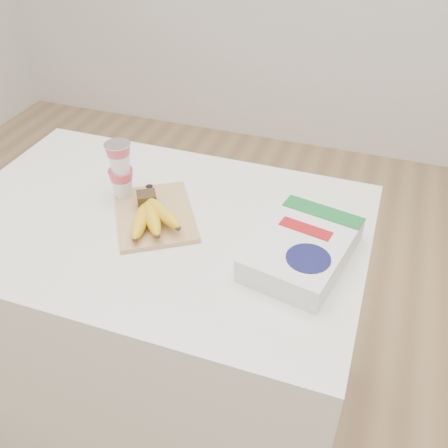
{
  "coord_description": "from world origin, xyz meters",
  "views": [
    {
      "loc": [
        0.5,
        -0.89,
        1.57
      ],
      "look_at": [
        0.19,
        -0.0,
        0.84
      ],
      "focal_mm": 40.0,
      "sensor_mm": 36.0,
      "label": 1
    }
  ],
  "objects_px": {
    "cutting_board": "(155,215)",
    "cereal_box": "(302,249)",
    "yogurt_stack": "(120,168)",
    "bananas": "(151,215)",
    "table": "(166,325)"
  },
  "relations": [
    {
      "from": "yogurt_stack",
      "to": "table",
      "type": "bearing_deg",
      "value": -26.76
    },
    {
      "from": "table",
      "to": "cereal_box",
      "type": "bearing_deg",
      "value": -3.15
    },
    {
      "from": "bananas",
      "to": "cereal_box",
      "type": "xyz_separation_m",
      "value": [
        0.38,
        0.0,
        -0.01
      ]
    },
    {
      "from": "table",
      "to": "yogurt_stack",
      "type": "xyz_separation_m",
      "value": [
        -0.12,
        0.06,
        0.5
      ]
    },
    {
      "from": "bananas",
      "to": "cereal_box",
      "type": "distance_m",
      "value": 0.38
    },
    {
      "from": "bananas",
      "to": "yogurt_stack",
      "type": "xyz_separation_m",
      "value": [
        -0.12,
        0.08,
        0.06
      ]
    },
    {
      "from": "yogurt_stack",
      "to": "cereal_box",
      "type": "bearing_deg",
      "value": -9.1
    },
    {
      "from": "cutting_board",
      "to": "cereal_box",
      "type": "distance_m",
      "value": 0.39
    },
    {
      "from": "table",
      "to": "cutting_board",
      "type": "relative_size",
      "value": 4.09
    },
    {
      "from": "cutting_board",
      "to": "cereal_box",
      "type": "height_order",
      "value": "cereal_box"
    },
    {
      "from": "cutting_board",
      "to": "yogurt_stack",
      "type": "height_order",
      "value": "yogurt_stack"
    },
    {
      "from": "cereal_box",
      "to": "table",
      "type": "bearing_deg",
      "value": -171.71
    },
    {
      "from": "cutting_board",
      "to": "bananas",
      "type": "relative_size",
      "value": 1.35
    },
    {
      "from": "cutting_board",
      "to": "cereal_box",
      "type": "xyz_separation_m",
      "value": [
        0.39,
        -0.04,
        0.02
      ]
    },
    {
      "from": "table",
      "to": "bananas",
      "type": "xyz_separation_m",
      "value": [
        0.01,
        -0.02,
        0.44
      ]
    }
  ]
}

